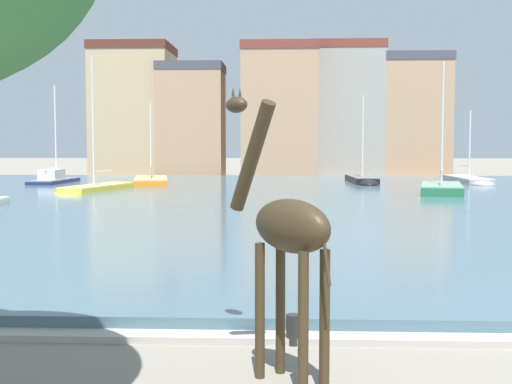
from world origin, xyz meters
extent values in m
cube|color=#476675|center=(0.00, 34.71, 0.16)|extent=(79.73, 52.09, 0.32)
cube|color=#ADA89E|center=(0.00, 8.42, 0.06)|extent=(79.73, 0.50, 0.12)
cylinder|color=#382B19|center=(1.07, 6.65, 0.96)|extent=(0.14, 0.14, 1.92)
cylinder|color=#382B19|center=(1.36, 6.88, 0.96)|extent=(0.14, 0.14, 1.92)
cylinder|color=#382B19|center=(1.66, 5.89, 0.96)|extent=(0.14, 0.14, 1.92)
cylinder|color=#382B19|center=(1.95, 6.11, 0.96)|extent=(0.14, 0.14, 1.92)
ellipsoid|color=#382B19|center=(1.51, 6.38, 2.19)|extent=(1.35, 1.51, 0.73)
cylinder|color=#382B19|center=(0.94, 7.12, 3.11)|extent=(0.78, 0.92, 1.64)
ellipsoid|color=#382B19|center=(0.69, 7.44, 3.87)|extent=(0.47, 0.51, 0.24)
cone|color=#382B19|center=(0.65, 7.40, 4.07)|extent=(0.05, 0.05, 0.14)
cone|color=#382B19|center=(0.74, 7.48, 4.07)|extent=(0.05, 0.05, 0.14)
cylinder|color=#382B19|center=(1.94, 5.83, 1.89)|extent=(0.16, 0.19, 0.78)
cube|color=black|center=(7.19, 49.67, 0.37)|extent=(1.94, 6.73, 0.74)
ellipsoid|color=black|center=(7.32, 46.50, 0.37)|extent=(1.60, 2.39, 0.71)
cube|color=slate|center=(7.19, 49.67, 0.77)|extent=(1.91, 6.59, 0.06)
cylinder|color=silver|center=(7.21, 49.17, 3.82)|extent=(0.12, 0.12, 6.15)
cylinder|color=silver|center=(7.16, 50.33, 1.64)|extent=(0.17, 2.33, 0.08)
cube|color=gold|center=(-10.62, 40.52, 0.30)|extent=(3.43, 7.08, 0.60)
ellipsoid|color=gold|center=(-11.42, 37.36, 0.30)|extent=(2.15, 2.72, 0.57)
cube|color=#DFCD77|center=(-10.62, 40.52, 0.63)|extent=(3.36, 6.94, 0.06)
cylinder|color=silver|center=(-10.74, 40.02, 4.64)|extent=(0.12, 0.12, 8.10)
cylinder|color=silver|center=(-10.45, 41.18, 1.50)|extent=(0.67, 2.34, 0.08)
cube|color=#939399|center=(15.42, 50.72, 0.33)|extent=(2.11, 7.93, 0.67)
ellipsoid|color=#939399|center=(15.52, 46.97, 0.33)|extent=(1.78, 2.80, 0.64)
cube|color=#B1B1B5|center=(15.42, 50.72, 0.70)|extent=(2.07, 7.77, 0.06)
cylinder|color=silver|center=(15.43, 50.12, 3.24)|extent=(0.12, 0.12, 5.14)
cylinder|color=silver|center=(15.40, 51.50, 1.57)|extent=(0.15, 2.76, 0.08)
cube|color=navy|center=(-16.03, 47.94, 0.28)|extent=(2.19, 6.15, 0.55)
ellipsoid|color=navy|center=(-15.89, 50.81, 0.28)|extent=(1.82, 2.20, 0.53)
cube|color=slate|center=(-16.03, 47.94, 0.58)|extent=(2.15, 6.02, 0.06)
cube|color=silver|center=(-16.05, 47.48, 0.99)|extent=(1.44, 2.18, 0.74)
cylinder|color=silver|center=(-16.00, 48.39, 4.10)|extent=(0.12, 0.12, 7.09)
cylinder|color=silver|center=(-16.05, 47.33, 1.45)|extent=(0.18, 2.12, 0.08)
cube|color=#236B42|center=(10.78, 38.69, 0.40)|extent=(3.67, 7.07, 0.81)
ellipsoid|color=#236B42|center=(11.44, 41.82, 0.40)|extent=(2.54, 2.74, 0.77)
cube|color=gray|center=(10.78, 38.69, 0.84)|extent=(3.60, 6.93, 0.06)
cylinder|color=silver|center=(10.89, 39.19, 4.51)|extent=(0.12, 0.12, 7.42)
cylinder|color=silver|center=(10.65, 38.03, 1.71)|extent=(0.56, 2.32, 0.08)
cube|color=orange|center=(-8.55, 47.33, 0.36)|extent=(3.67, 7.83, 0.72)
ellipsoid|color=orange|center=(-9.19, 50.85, 0.36)|extent=(2.56, 2.97, 0.68)
cube|color=#E2A56E|center=(-8.55, 47.33, 0.75)|extent=(3.60, 7.67, 0.06)
cylinder|color=silver|center=(-8.65, 47.88, 3.53)|extent=(0.12, 0.12, 5.63)
cylinder|color=silver|center=(-8.41, 46.59, 1.62)|extent=(0.55, 2.61, 0.08)
cylinder|color=#232326|center=(1.56, 8.27, 0.25)|extent=(0.24, 0.24, 0.50)
cube|color=tan|center=(-13.83, 65.72, 6.16)|extent=(7.58, 7.41, 12.32)
cube|color=#51281E|center=(-13.83, 65.72, 12.72)|extent=(7.74, 7.56, 0.80)
cube|color=tan|center=(-7.80, 64.08, 5.12)|extent=(6.24, 5.38, 10.23)
cube|color=#42424C|center=(-7.80, 64.08, 10.63)|extent=(6.36, 5.48, 0.80)
cube|color=tan|center=(0.81, 63.67, 5.97)|extent=(7.11, 7.30, 11.93)
cube|color=brown|center=(0.81, 63.67, 12.33)|extent=(7.25, 7.45, 0.80)
cube|color=gray|center=(7.31, 65.45, 6.19)|extent=(7.28, 5.20, 12.39)
cube|color=brown|center=(7.31, 65.45, 12.79)|extent=(7.42, 5.31, 0.80)
cube|color=tan|center=(14.11, 66.36, 5.61)|extent=(6.39, 7.04, 11.22)
cube|color=#42424C|center=(14.11, 66.36, 11.62)|extent=(6.51, 7.18, 0.80)
camera|label=1|loc=(1.43, -2.78, 3.30)|focal=48.04mm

